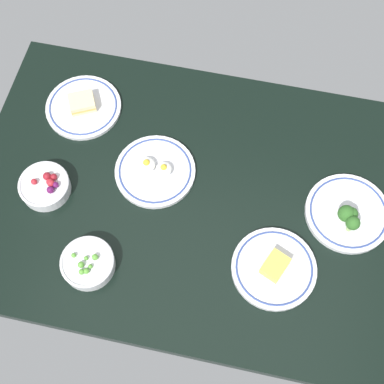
{
  "coord_description": "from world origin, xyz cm",
  "views": [
    {
      "loc": [
        12.3,
        -57.66,
        133.03
      ],
      "look_at": [
        0.0,
        0.0,
        6.0
      ],
      "focal_mm": 49.92,
      "sensor_mm": 36.0,
      "label": 1
    }
  ],
  "objects_px": {
    "plate_broccoli": "(348,213)",
    "bowl_peas": "(88,263)",
    "plate_cheese": "(274,268)",
    "bowl_berries": "(45,186)",
    "plate_sandwich": "(83,106)",
    "plate_eggs": "(155,170)"
  },
  "relations": [
    {
      "from": "plate_broccoli",
      "to": "bowl_berries",
      "type": "xyz_separation_m",
      "value": [
        -0.79,
        -0.09,
        0.01
      ]
    },
    {
      "from": "plate_broccoli",
      "to": "plate_sandwich",
      "type": "xyz_separation_m",
      "value": [
        -0.77,
        0.18,
        -0.01
      ]
    },
    {
      "from": "plate_broccoli",
      "to": "plate_sandwich",
      "type": "height_order",
      "value": "plate_broccoli"
    },
    {
      "from": "plate_cheese",
      "to": "bowl_berries",
      "type": "xyz_separation_m",
      "value": [
        -0.62,
        0.09,
        0.01
      ]
    },
    {
      "from": "plate_eggs",
      "to": "bowl_peas",
      "type": "height_order",
      "value": "bowl_peas"
    },
    {
      "from": "bowl_peas",
      "to": "plate_sandwich",
      "type": "height_order",
      "value": "bowl_peas"
    },
    {
      "from": "plate_sandwich",
      "to": "plate_broccoli",
      "type": "bearing_deg",
      "value": -13.02
    },
    {
      "from": "bowl_peas",
      "to": "bowl_berries",
      "type": "xyz_separation_m",
      "value": [
        -0.17,
        0.18,
        0.0
      ]
    },
    {
      "from": "plate_broccoli",
      "to": "plate_sandwich",
      "type": "relative_size",
      "value": 1.03
    },
    {
      "from": "bowl_peas",
      "to": "plate_cheese",
      "type": "bearing_deg",
      "value": 10.95
    },
    {
      "from": "bowl_peas",
      "to": "plate_broccoli",
      "type": "bearing_deg",
      "value": 23.65
    },
    {
      "from": "plate_broccoli",
      "to": "bowl_berries",
      "type": "height_order",
      "value": "plate_broccoli"
    },
    {
      "from": "plate_cheese",
      "to": "bowl_berries",
      "type": "relative_size",
      "value": 1.58
    },
    {
      "from": "bowl_peas",
      "to": "plate_sandwich",
      "type": "distance_m",
      "value": 0.47
    },
    {
      "from": "plate_eggs",
      "to": "bowl_peas",
      "type": "xyz_separation_m",
      "value": [
        -0.1,
        -0.29,
        0.01
      ]
    },
    {
      "from": "plate_broccoli",
      "to": "bowl_peas",
      "type": "distance_m",
      "value": 0.68
    },
    {
      "from": "plate_eggs",
      "to": "bowl_peas",
      "type": "distance_m",
      "value": 0.31
    },
    {
      "from": "plate_cheese",
      "to": "plate_eggs",
      "type": "bearing_deg",
      "value": 150.1
    },
    {
      "from": "plate_broccoli",
      "to": "plate_cheese",
      "type": "height_order",
      "value": "plate_broccoli"
    },
    {
      "from": "plate_broccoli",
      "to": "plate_eggs",
      "type": "height_order",
      "value": "plate_broccoli"
    },
    {
      "from": "plate_broccoli",
      "to": "bowl_peas",
      "type": "xyz_separation_m",
      "value": [
        -0.62,
        -0.27,
        0.01
      ]
    },
    {
      "from": "bowl_peas",
      "to": "plate_sandwich",
      "type": "xyz_separation_m",
      "value": [
        -0.15,
        0.45,
        -0.01
      ]
    }
  ]
}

